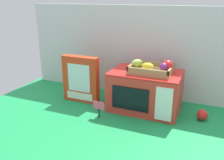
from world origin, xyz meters
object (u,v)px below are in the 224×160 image
at_px(toy_microwave, 145,91).
at_px(food_groups_crate, 152,68).
at_px(price_sign, 99,107).
at_px(loose_toy_apple, 202,115).
at_px(cookie_set_box, 81,79).

height_order(toy_microwave, food_groups_crate, food_groups_crate).
bearing_deg(price_sign, loose_toy_apple, 20.24).
distance_m(cookie_set_box, price_sign, 0.29).
bearing_deg(food_groups_crate, cookie_set_box, -175.86).
bearing_deg(food_groups_crate, loose_toy_apple, -1.09).
height_order(food_groups_crate, price_sign, food_groups_crate).
distance_m(toy_microwave, cookie_set_box, 0.43).
xyz_separation_m(price_sign, loose_toy_apple, (0.55, 0.20, -0.04)).
xyz_separation_m(food_groups_crate, cookie_set_box, (-0.46, -0.03, -0.12)).
relative_size(food_groups_crate, price_sign, 2.55).
bearing_deg(cookie_set_box, food_groups_crate, 4.14).
distance_m(toy_microwave, price_sign, 0.31).
height_order(toy_microwave, cookie_set_box, cookie_set_box).
bearing_deg(cookie_set_box, toy_microwave, 5.24).
xyz_separation_m(food_groups_crate, price_sign, (-0.25, -0.21, -0.20)).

